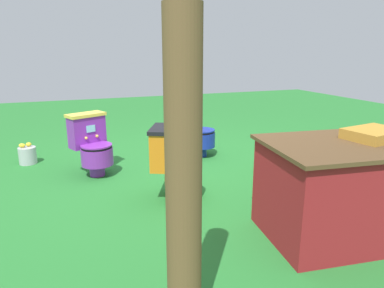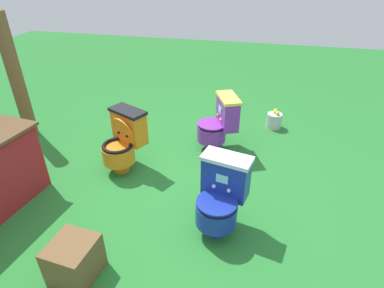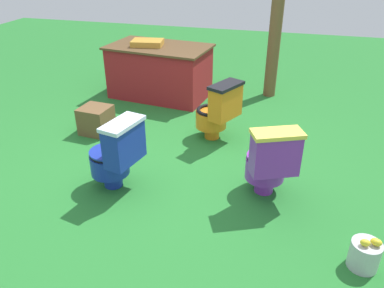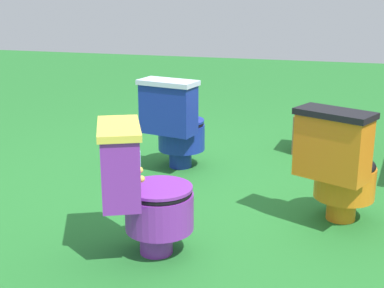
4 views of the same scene
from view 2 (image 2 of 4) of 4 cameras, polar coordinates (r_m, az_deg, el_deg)
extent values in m
plane|color=#26752D|center=(3.48, -2.15, -8.87)|extent=(14.00, 14.00, 0.00)
cylinder|color=#192D9E|center=(3.04, 4.37, -14.40)|extent=(0.22, 0.22, 0.14)
cylinder|color=#192D9E|center=(2.90, 4.35, -12.29)|extent=(0.44, 0.44, 0.20)
torus|color=black|center=(2.83, 4.44, -10.64)|extent=(0.42, 0.42, 0.04)
cylinder|color=silver|center=(2.86, 4.40, -11.42)|extent=(0.29, 0.29, 0.01)
cube|color=#192D9E|center=(2.88, 6.06, -5.95)|extent=(0.28, 0.44, 0.37)
cube|color=silver|center=(2.76, 6.29, -2.58)|extent=(0.30, 0.47, 0.04)
cube|color=#8CE0E5|center=(2.77, 5.38, -6.26)|extent=(0.03, 0.11, 0.08)
cylinder|color=#192D9E|center=(2.81, 4.46, -10.30)|extent=(0.43, 0.43, 0.02)
sphere|color=silver|center=(2.81, 6.59, -8.29)|extent=(0.04, 0.04, 0.04)
sphere|color=silver|center=(2.85, 3.93, -7.55)|extent=(0.04, 0.04, 0.04)
cylinder|color=purple|center=(4.20, 3.68, -0.01)|extent=(0.24, 0.24, 0.14)
cylinder|color=purple|center=(4.11, 3.48, 2.00)|extent=(0.49, 0.49, 0.20)
torus|color=black|center=(4.06, 3.53, 3.38)|extent=(0.47, 0.47, 0.04)
cylinder|color=#EACC4C|center=(4.08, 3.51, 2.74)|extent=(0.32, 0.32, 0.01)
cube|color=purple|center=(4.04, 6.37, 5.54)|extent=(0.45, 0.34, 0.37)
cube|color=#EACC4C|center=(3.96, 6.54, 8.19)|extent=(0.48, 0.37, 0.04)
cube|color=#8CE0E5|center=(3.99, 5.02, 6.08)|extent=(0.10, 0.05, 0.08)
cylinder|color=purple|center=(4.05, 3.54, 3.66)|extent=(0.47, 0.47, 0.02)
sphere|color=#EACC4C|center=(3.97, 5.16, 4.35)|extent=(0.04, 0.04, 0.04)
sphere|color=#EACC4C|center=(4.09, 4.64, 5.22)|extent=(0.04, 0.04, 0.04)
cylinder|color=orange|center=(3.87, -12.49, -3.72)|extent=(0.24, 0.24, 0.14)
cylinder|color=orange|center=(3.77, -13.00, -1.72)|extent=(0.49, 0.49, 0.20)
torus|color=black|center=(3.71, -13.20, -0.27)|extent=(0.47, 0.47, 0.04)
cylinder|color=black|center=(3.74, -13.11, -0.95)|extent=(0.32, 0.32, 0.01)
cube|color=orange|center=(3.74, -11.15, 2.98)|extent=(0.35, 0.45, 0.37)
cube|color=black|center=(3.66, -11.47, 5.79)|extent=(0.38, 0.48, 0.04)
cube|color=#8CE0E5|center=(3.67, -12.40, 3.08)|extent=(0.05, 0.10, 0.08)
cylinder|color=orange|center=(3.70, -12.28, 2.19)|extent=(0.23, 0.35, 0.35)
sphere|color=black|center=(3.66, -11.56, 1.36)|extent=(0.04, 0.04, 0.04)
sphere|color=black|center=(3.76, -12.97, 2.01)|extent=(0.04, 0.04, 0.04)
cylinder|color=brown|center=(4.82, -28.95, 10.26)|extent=(0.18, 0.18, 1.65)
cube|color=brown|center=(2.81, -20.31, -18.80)|extent=(0.38, 0.37, 0.33)
cylinder|color=#B7B7BF|center=(4.85, 14.46, 4.08)|extent=(0.22, 0.22, 0.22)
ellipsoid|color=yellow|center=(4.85, 14.78, 5.83)|extent=(0.07, 0.05, 0.05)
ellipsoid|color=yellow|center=(4.77, 15.05, 5.40)|extent=(0.07, 0.05, 0.05)
ellipsoid|color=yellow|center=(4.84, 14.68, 5.80)|extent=(0.07, 0.05, 0.05)
camera|label=1|loc=(6.12, -38.64, 17.50)|focal=32.90mm
camera|label=3|loc=(4.48, 51.68, 19.37)|focal=35.72mm
camera|label=4|loc=(6.36, -0.31, 23.70)|focal=51.58mm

